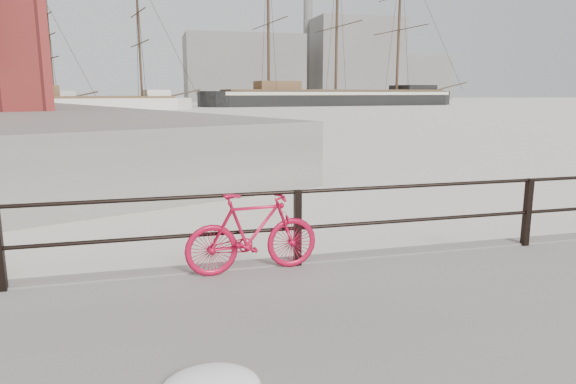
{
  "coord_description": "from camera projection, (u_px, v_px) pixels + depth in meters",
  "views": [
    {
      "loc": [
        -5.25,
        -6.34,
        2.58
      ],
      "look_at": [
        -3.2,
        1.5,
        1.0
      ],
      "focal_mm": 32.0,
      "sensor_mm": 36.0,
      "label": 1
    }
  ],
  "objects": [
    {
      "name": "ground",
      "position": [
        515.0,
        264.0,
        7.82
      ],
      "size": [
        400.0,
        400.0,
        0.0
      ],
      "primitive_type": "plane",
      "color": "white",
      "rests_on": "ground"
    },
    {
      "name": "guardrail",
      "position": [
        527.0,
        212.0,
        7.51
      ],
      "size": [
        28.0,
        0.1,
        1.0
      ],
      "primitive_type": null,
      "color": "black",
      "rests_on": "promenade"
    },
    {
      "name": "bicycle",
      "position": [
        252.0,
        233.0,
        6.39
      ],
      "size": [
        1.71,
        0.39,
        1.02
      ],
      "primitive_type": "imported",
      "rotation": [
        0.0,
        0.0,
        0.08
      ],
      "color": "#B60C2F",
      "rests_on": "promenade"
    },
    {
      "name": "barque_black",
      "position": [
        335.0,
        106.0,
        98.56
      ],
      "size": [
        61.16,
        25.68,
        33.67
      ],
      "primitive_type": null,
      "rotation": [
        0.0,
        0.0,
        0.11
      ],
      "color": "black",
      "rests_on": "ground"
    },
    {
      "name": "schooner_mid",
      "position": [
        93.0,
        110.0,
        73.84
      ],
      "size": [
        33.27,
        19.42,
        22.24
      ],
      "primitive_type": null,
      "rotation": [
        0.0,
        0.0,
        0.21
      ],
      "color": "beige",
      "rests_on": "ground"
    },
    {
      "name": "schooner_left",
      "position": [
        18.0,
        110.0,
        75.71
      ],
      "size": [
        24.98,
        17.82,
        17.46
      ],
      "primitive_type": null,
      "rotation": [
        0.0,
        0.0,
        0.37
      ],
      "color": "beige",
      "rests_on": "ground"
    },
    {
      "name": "industrial_west",
      "position": [
        243.0,
        69.0,
        143.98
      ],
      "size": [
        32.0,
        18.0,
        18.0
      ],
      "primitive_type": "cube",
      "color": "gray",
      "rests_on": "ground"
    },
    {
      "name": "industrial_mid",
      "position": [
        353.0,
        61.0,
        156.86
      ],
      "size": [
        26.0,
        20.0,
        24.0
      ],
      "primitive_type": "cube",
      "color": "gray",
      "rests_on": "ground"
    },
    {
      "name": "industrial_east",
      "position": [
        413.0,
        78.0,
        168.28
      ],
      "size": [
        20.0,
        16.0,
        14.0
      ],
      "primitive_type": "cube",
      "color": "gray",
      "rests_on": "ground"
    },
    {
      "name": "smokestack",
      "position": [
        308.0,
        27.0,
        156.45
      ],
      "size": [
        2.8,
        2.8,
        44.0
      ],
      "primitive_type": "cylinder",
      "color": "gray",
      "rests_on": "ground"
    }
  ]
}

